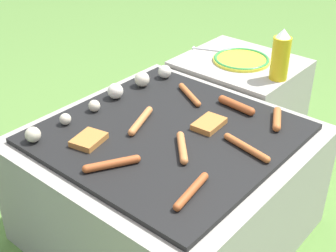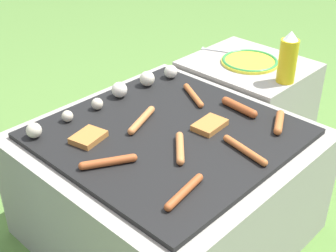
# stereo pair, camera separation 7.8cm
# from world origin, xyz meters

# --- Properties ---
(ground_plane) EXTENTS (14.00, 14.00, 0.00)m
(ground_plane) POSITION_xyz_m (0.00, 0.00, 0.00)
(ground_plane) COLOR #567F38
(grill) EXTENTS (0.86, 0.86, 0.44)m
(grill) POSITION_xyz_m (0.00, 0.00, 0.22)
(grill) COLOR #9E998E
(grill) RESTS_ON ground_plane
(side_ledge) EXTENTS (0.45, 0.51, 0.44)m
(side_ledge) POSITION_xyz_m (0.66, 0.14, 0.22)
(side_ledge) COLOR #9E998E
(side_ledge) RESTS_ON ground_plane
(sausage_front_center) EXTENTS (0.18, 0.05, 0.02)m
(sausage_front_center) POSITION_xyz_m (-0.21, -0.26, 0.45)
(sausage_front_center) COLOR #A34C23
(sausage_front_center) RESTS_ON grill
(sausage_back_center) EXTENTS (0.05, 0.19, 0.02)m
(sausage_back_center) POSITION_xyz_m (0.07, -0.26, 0.45)
(sausage_back_center) COLOR #B7602D
(sausage_back_center) RESTS_ON grill
(sausage_back_left) EXTENTS (0.13, 0.12, 0.02)m
(sausage_back_left) POSITION_xyz_m (-0.06, -0.11, 0.45)
(sausage_back_left) COLOR #C6753D
(sausage_back_left) RESTS_ON grill
(sausage_mid_left) EXTENTS (0.10, 0.16, 0.02)m
(sausage_mid_left) POSITION_xyz_m (0.24, 0.10, 0.45)
(sausage_mid_left) COLOR #B7602D
(sausage_mid_left) RESTS_ON grill
(sausage_front_right) EXTENTS (0.16, 0.10, 0.02)m
(sausage_front_right) POSITION_xyz_m (-0.26, -0.01, 0.45)
(sausage_front_right) COLOR #A34C23
(sausage_front_right) RESTS_ON grill
(sausage_front_left) EXTENTS (0.18, 0.08, 0.03)m
(sausage_front_left) POSITION_xyz_m (-0.02, 0.10, 0.45)
(sausage_front_left) COLOR #C6753D
(sausage_front_left) RESTS_ON grill
(sausage_back_right) EXTENTS (0.13, 0.08, 0.03)m
(sausage_back_right) POSITION_xyz_m (0.29, -0.25, 0.45)
(sausage_back_right) COLOR #B7602D
(sausage_back_right) RESTS_ON grill
(sausage_mid_right) EXTENTS (0.04, 0.16, 0.03)m
(sausage_mid_right) POSITION_xyz_m (0.28, -0.09, 0.46)
(sausage_mid_right) COLOR #A34C23
(sausage_mid_right) RESTS_ON grill
(bread_slice_center) EXTENTS (0.12, 0.09, 0.02)m
(bread_slice_center) POSITION_xyz_m (0.11, -0.09, 0.45)
(bread_slice_center) COLOR #B27033
(bread_slice_center) RESTS_ON grill
(bread_slice_right) EXTENTS (0.12, 0.10, 0.02)m
(bread_slice_right) POSITION_xyz_m (-0.22, 0.15, 0.45)
(bread_slice_right) COLOR #B27033
(bread_slice_right) RESTS_ON grill
(mushroom_row) EXTENTS (0.69, 0.08, 0.06)m
(mushroom_row) POSITION_xyz_m (0.05, 0.30, 0.47)
(mushroom_row) COLOR beige
(mushroom_row) RESTS_ON grill
(plate_colorful) EXTENTS (0.25, 0.25, 0.02)m
(plate_colorful) POSITION_xyz_m (0.66, 0.13, 0.45)
(plate_colorful) COLOR yellow
(plate_colorful) RESTS_ON side_ledge
(condiment_bottle) EXTENTS (0.07, 0.07, 0.21)m
(condiment_bottle) POSITION_xyz_m (0.61, -0.08, 0.54)
(condiment_bottle) COLOR gold
(condiment_bottle) RESTS_ON side_ledge
(fork_utensil) EXTENTS (0.08, 0.16, 0.01)m
(fork_utensil) POSITION_xyz_m (0.67, 0.33, 0.44)
(fork_utensil) COLOR silver
(fork_utensil) RESTS_ON side_ledge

